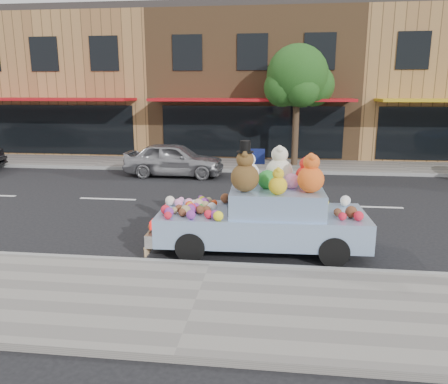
# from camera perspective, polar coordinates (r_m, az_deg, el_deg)

# --- Properties ---
(ground) EXTENTS (120.00, 120.00, 0.00)m
(ground) POSITION_cam_1_polar(r_m,az_deg,el_deg) (13.20, 1.44, -1.44)
(ground) COLOR black
(ground) RESTS_ON ground
(near_sidewalk) EXTENTS (60.00, 3.00, 0.12)m
(near_sidewalk) POSITION_cam_1_polar(r_m,az_deg,el_deg) (7.13, -3.70, -14.23)
(near_sidewalk) COLOR gray
(near_sidewalk) RESTS_ON ground
(far_sidewalk) EXTENTS (60.00, 3.00, 0.12)m
(far_sidewalk) POSITION_cam_1_polar(r_m,az_deg,el_deg) (19.53, 3.26, 3.54)
(far_sidewalk) COLOR gray
(far_sidewalk) RESTS_ON ground
(near_kerb) EXTENTS (60.00, 0.12, 0.13)m
(near_kerb) POSITION_cam_1_polar(r_m,az_deg,el_deg) (8.47, -1.83, -9.56)
(near_kerb) COLOR gray
(near_kerb) RESTS_ON ground
(far_kerb) EXTENTS (60.00, 0.12, 0.13)m
(far_kerb) POSITION_cam_1_polar(r_m,az_deg,el_deg) (18.05, 2.95, 2.76)
(far_kerb) COLOR gray
(far_kerb) RESTS_ON ground
(storefront_left) EXTENTS (10.00, 9.80, 7.30)m
(storefront_left) POSITION_cam_1_polar(r_m,az_deg,el_deg) (27.11, -18.03, 13.25)
(storefront_left) COLOR #A17543
(storefront_left) RESTS_ON ground
(storefront_mid) EXTENTS (10.00, 9.80, 7.30)m
(storefront_mid) POSITION_cam_1_polar(r_m,az_deg,el_deg) (24.72, 4.21, 13.90)
(storefront_mid) COLOR brown
(storefront_mid) RESTS_ON ground
(storefront_right) EXTENTS (10.00, 9.80, 7.30)m
(storefront_right) POSITION_cam_1_polar(r_m,az_deg,el_deg) (26.21, 27.19, 12.48)
(storefront_right) COLOR #A17543
(storefront_right) RESTS_ON ground
(street_tree) EXTENTS (3.00, 2.70, 5.22)m
(street_tree) POSITION_cam_1_polar(r_m,az_deg,el_deg) (19.28, 9.63, 14.10)
(street_tree) COLOR #38281C
(street_tree) RESTS_ON ground
(car_silver) EXTENTS (3.94, 1.68, 1.33)m
(car_silver) POSITION_cam_1_polar(r_m,az_deg,el_deg) (17.32, -6.53, 4.25)
(car_silver) COLOR #9E9DA2
(car_silver) RESTS_ON ground
(art_car) EXTENTS (4.53, 1.88, 2.37)m
(art_car) POSITION_cam_1_polar(r_m,az_deg,el_deg) (9.22, 5.10, -2.76)
(art_car) COLOR black
(art_car) RESTS_ON ground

